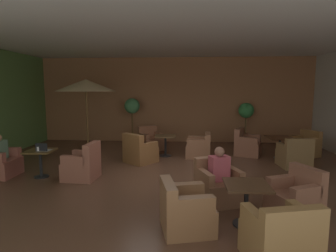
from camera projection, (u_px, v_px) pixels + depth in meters
The scene contains 24 objects.
ground_plane at pixel (167, 176), 7.01m from camera, with size 11.29×9.49×0.02m, color #533526.
wall_back_brick at pixel (175, 100), 11.43m from camera, with size 11.29×0.08×3.49m, color #9D6441.
ceiling_slab at pixel (167, 33), 6.55m from camera, with size 11.29×9.49×0.06m, color silver.
cafe_table_front_left at pixel (40, 157), 6.82m from camera, with size 0.67×0.67×0.68m.
armchair_front_left_east at pixel (83, 166), 6.70m from camera, with size 0.80×0.76×0.90m.
cafe_table_front_right at pixel (246, 194), 4.38m from camera, with size 0.69×0.69×0.68m.
armchair_front_right_north at pixel (281, 239), 3.42m from camera, with size 0.92×0.86×0.83m.
armchair_front_right_east at pixel (295, 198), 4.74m from camera, with size 0.93×0.94×0.84m.
armchair_front_right_south at pixel (218, 186), 5.37m from camera, with size 0.97×0.99×0.82m.
armchair_front_right_west at pixel (185, 211), 4.25m from camera, with size 0.90×0.89×0.79m.
cafe_table_mid_center at pixel (165, 141), 9.02m from camera, with size 0.73×0.73×0.68m.
armchair_mid_center_north at pixel (199, 148), 8.89m from camera, with size 0.82×0.85×0.79m.
armchair_mid_center_east at pixel (150, 141), 10.01m from camera, with size 1.03×1.05×0.84m.
armchair_mid_center_south at pixel (140, 152), 8.23m from camera, with size 1.10×1.10×0.89m.
cafe_table_rear_right at pixel (280, 141), 8.71m from camera, with size 0.82×0.82×0.68m.
armchair_rear_right_north at pixel (294, 156), 7.72m from camera, with size 0.80×0.84×0.86m.
armchair_rear_right_east at pixel (304, 146), 9.07m from camera, with size 0.98×1.00×0.84m.
armchair_rear_right_south at pixel (247, 145), 9.18m from camera, with size 1.02×1.02×0.89m.
patio_umbrella_tall_red at pixel (86, 86), 9.37m from camera, with size 2.05×2.05×2.53m.
potted_tree_left_corner at pixel (246, 117), 10.91m from camera, with size 0.60×0.60×1.66m.
potted_tree_mid_left at pixel (132, 114), 10.90m from camera, with size 0.61×0.61×1.84m.
patron_by_window at pixel (219, 166), 5.27m from camera, with size 0.42×0.35×0.66m.
iced_drink_cup at pixel (38, 149), 6.70m from camera, with size 0.08×0.08×0.11m, color white.
open_laptop at pixel (43, 149), 6.73m from camera, with size 0.33×0.25×0.20m.
Camera 1 is at (0.49, -6.76, 2.17)m, focal length 29.41 mm.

